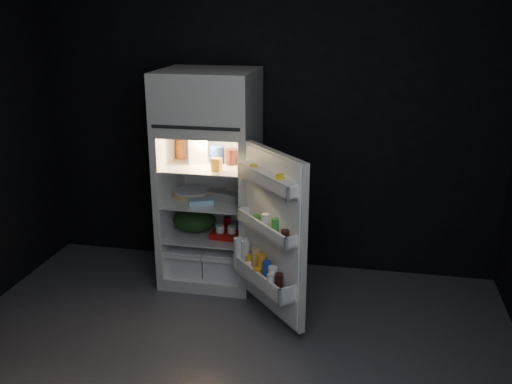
% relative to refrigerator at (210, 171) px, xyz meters
% --- Properties ---
extents(floor, '(4.00, 3.40, 0.00)m').
position_rel_refrigerator_xyz_m(floor, '(0.40, -1.32, -0.96)').
color(floor, '#505055').
rests_on(floor, ground).
extents(wall_back, '(4.00, 0.00, 2.70)m').
position_rel_refrigerator_xyz_m(wall_back, '(0.40, 0.38, 0.39)').
color(wall_back, black).
rests_on(wall_back, ground).
extents(wall_front, '(4.00, 0.00, 2.70)m').
position_rel_refrigerator_xyz_m(wall_front, '(0.40, -3.02, 0.39)').
color(wall_front, black).
rests_on(wall_front, ground).
extents(refrigerator, '(0.76, 0.71, 1.78)m').
position_rel_refrigerator_xyz_m(refrigerator, '(0.00, 0.00, 0.00)').
color(refrigerator, silver).
rests_on(refrigerator, ground).
extents(fridge_door, '(0.62, 0.67, 1.22)m').
position_rel_refrigerator_xyz_m(fridge_door, '(0.62, -0.66, -0.28)').
color(fridge_door, silver).
rests_on(fridge_door, ground).
extents(milk_jug, '(0.19, 0.19, 0.24)m').
position_rel_refrigerator_xyz_m(milk_jug, '(-0.10, -0.03, 0.19)').
color(milk_jug, white).
rests_on(milk_jug, refrigerator).
extents(mayo_jar, '(0.14, 0.14, 0.14)m').
position_rel_refrigerator_xyz_m(mayo_jar, '(0.06, -0.00, 0.14)').
color(mayo_jar, '#1C3E98').
rests_on(mayo_jar, refrigerator).
extents(jam_jar, '(0.13, 0.13, 0.13)m').
position_rel_refrigerator_xyz_m(jam_jar, '(0.19, -0.03, 0.14)').
color(jam_jar, black).
rests_on(jam_jar, refrigerator).
extents(amber_bottle, '(0.10, 0.10, 0.22)m').
position_rel_refrigerator_xyz_m(amber_bottle, '(-0.27, 0.07, 0.18)').
color(amber_bottle, '#C2601F').
rests_on(amber_bottle, refrigerator).
extents(small_carton, '(0.08, 0.07, 0.10)m').
position_rel_refrigerator_xyz_m(small_carton, '(0.12, -0.23, 0.12)').
color(small_carton, orange).
rests_on(small_carton, refrigerator).
extents(egg_carton, '(0.31, 0.19, 0.07)m').
position_rel_refrigerator_xyz_m(egg_carton, '(0.12, -0.07, -0.19)').
color(egg_carton, gray).
rests_on(egg_carton, refrigerator).
extents(pie, '(0.38, 0.38, 0.04)m').
position_rel_refrigerator_xyz_m(pie, '(-0.16, 0.00, -0.21)').
color(pie, tan).
rests_on(pie, refrigerator).
extents(flat_package, '(0.22, 0.17, 0.04)m').
position_rel_refrigerator_xyz_m(flat_package, '(-0.03, -0.20, -0.21)').
color(flat_package, '#99D2ED').
rests_on(flat_package, refrigerator).
extents(wrapped_pkg, '(0.15, 0.13, 0.05)m').
position_rel_refrigerator_xyz_m(wrapped_pkg, '(0.19, 0.11, -0.20)').
color(wrapped_pkg, '#F4E0C8').
rests_on(wrapped_pkg, refrigerator).
extents(produce_bag, '(0.38, 0.33, 0.20)m').
position_rel_refrigerator_xyz_m(produce_bag, '(-0.13, -0.05, -0.43)').
color(produce_bag, '#193815').
rests_on(produce_bag, refrigerator).
extents(yogurt_tray, '(0.28, 0.16, 0.05)m').
position_rel_refrigerator_xyz_m(yogurt_tray, '(0.17, -0.15, -0.50)').
color(yogurt_tray, '#A7100E').
rests_on(yogurt_tray, refrigerator).
extents(small_can_red, '(0.07, 0.07, 0.09)m').
position_rel_refrigerator_xyz_m(small_can_red, '(0.11, 0.09, -0.48)').
color(small_can_red, '#A7100E').
rests_on(small_can_red, refrigerator).
extents(small_can_silver, '(0.07, 0.07, 0.09)m').
position_rel_refrigerator_xyz_m(small_can_silver, '(0.22, 0.13, -0.48)').
color(small_can_silver, silver).
rests_on(small_can_silver, refrigerator).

